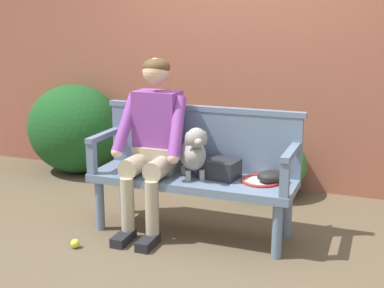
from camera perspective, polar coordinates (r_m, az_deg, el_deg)
name	(u,v)px	position (r m, az deg, el deg)	size (l,w,h in m)	color
ground_plane	(192,233)	(4.05, 0.00, -9.76)	(40.00, 40.00, 0.00)	brown
brick_garden_fence	(245,57)	(5.11, 5.92, 9.54)	(8.00, 0.30, 2.48)	#9E5642
hedge_bush_far_right	(263,164)	(4.88, 7.82, -2.19)	(0.82, 0.76, 0.56)	#337538
hedge_bush_mid_left	(75,129)	(5.59, -12.79, 1.63)	(1.04, 0.84, 0.94)	#194C1E
garden_bench	(192,184)	(3.91, 0.00, -4.46)	(1.55, 0.50, 0.46)	slate
bench_backrest	(202,137)	(4.02, 1.11, 0.76)	(1.59, 0.06, 0.50)	slate
bench_armrest_left_end	(100,145)	(4.07, -10.16, -0.06)	(0.06, 0.50, 0.28)	slate
bench_armrest_right_end	(289,163)	(3.56, 10.62, -2.09)	(0.06, 0.50, 0.28)	slate
person_seated	(153,138)	(3.92, -4.28, 0.65)	(0.56, 0.65, 1.33)	black
dog_on_bench	(194,152)	(3.78, 0.19, -0.90)	(0.32, 0.39, 0.40)	gray
tennis_racket	(264,180)	(3.81, 7.92, -3.94)	(0.43, 0.56, 0.03)	red
baseball_glove	(272,177)	(3.77, 8.84, -3.59)	(0.22, 0.17, 0.09)	black
sports_bag	(219,169)	(3.84, 3.03, -2.72)	(0.28, 0.20, 0.14)	#232328
tennis_ball	(75,244)	(3.88, -12.77, -10.66)	(0.07, 0.07, 0.07)	#CCDB33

